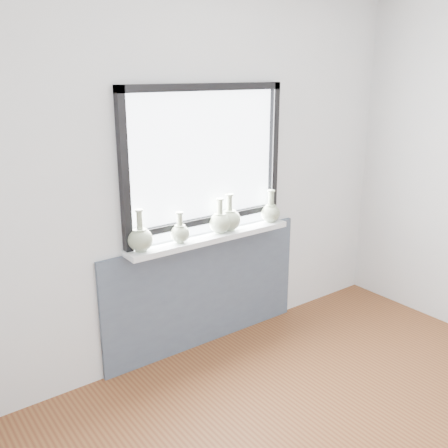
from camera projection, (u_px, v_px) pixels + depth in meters
back_wall at (202, 178)px, 3.54m from camera, size 3.60×0.02×2.60m
apron_panel at (206, 291)px, 3.78m from camera, size 1.70×0.03×0.86m
windowsill at (211, 237)px, 3.59m from camera, size 1.32×0.18×0.04m
window at (205, 159)px, 3.47m from camera, size 1.30×0.06×1.05m
vase_a at (140, 238)px, 3.24m from camera, size 0.17×0.17×0.28m
vase_b at (180, 232)px, 3.41m from camera, size 0.13×0.13×0.22m
vase_c at (220, 222)px, 3.61m from camera, size 0.16×0.16×0.26m
vase_d at (229, 219)px, 3.67m from camera, size 0.17×0.17×0.27m
vase_e at (271, 212)px, 3.87m from camera, size 0.15×0.15×0.25m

